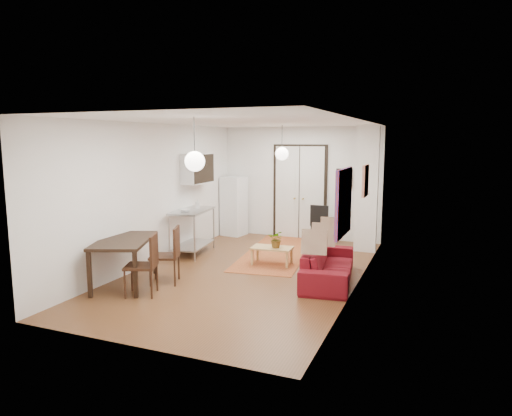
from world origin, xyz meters
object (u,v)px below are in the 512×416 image
at_px(coffee_table, 272,249).
at_px(kitchen_counter, 192,225).
at_px(sofa, 328,264).
at_px(black_side_chair, 322,220).
at_px(fridge, 234,206).
at_px(dining_table, 124,244).
at_px(dining_chair_near, 167,249).
at_px(dining_chair_far, 144,259).

xyz_separation_m(coffee_table, kitchen_counter, (-1.99, 0.20, 0.35)).
xyz_separation_m(sofa, black_side_chair, (-0.88, 3.09, 0.27)).
distance_m(kitchen_counter, fridge, 2.24).
distance_m(sofa, kitchen_counter, 3.45).
bearing_deg(dining_table, fridge, 90.12).
distance_m(fridge, dining_table, 4.66).
distance_m(dining_chair_near, dining_chair_far, 0.70).
bearing_deg(dining_chair_near, dining_chair_far, -21.56).
relative_size(sofa, kitchen_counter, 1.51).
bearing_deg(sofa, dining_table, 107.43).
distance_m(fridge, dining_chair_near, 4.25).
height_order(coffee_table, dining_table, dining_table).
bearing_deg(dining_table, black_side_chair, 62.49).
xyz_separation_m(dining_table, dining_chair_near, (0.60, 0.45, -0.14)).
xyz_separation_m(dining_table, black_side_chair, (2.43, 4.66, -0.16)).
xyz_separation_m(dining_chair_far, black_side_chair, (1.83, 4.91, -0.02)).
height_order(sofa, dining_chair_near, dining_chair_near).
height_order(fridge, dining_table, fridge).
bearing_deg(kitchen_counter, black_side_chair, 34.60).
height_order(kitchen_counter, fridge, fridge).
xyz_separation_m(fridge, black_side_chair, (2.44, 0.01, -0.21)).
relative_size(coffee_table, dining_table, 0.50).
bearing_deg(black_side_chair, dining_table, 63.05).
bearing_deg(dining_table, sofa, 25.43).
distance_m(coffee_table, dining_chair_near, 2.26).
relative_size(dining_chair_far, black_side_chair, 1.05).
relative_size(fridge, dining_table, 0.92).
xyz_separation_m(coffee_table, dining_chair_far, (-1.38, -2.47, 0.28)).
xyz_separation_m(fridge, dining_table, (0.01, -4.66, -0.05)).
height_order(sofa, fridge, fridge).
bearing_deg(kitchen_counter, dining_chair_far, -85.12).
xyz_separation_m(fridge, dining_chair_far, (0.61, -4.90, -0.19)).
bearing_deg(coffee_table, dining_table, -131.62).
xyz_separation_m(kitchen_counter, black_side_chair, (2.44, 2.24, -0.09)).
height_order(kitchen_counter, black_side_chair, kitchen_counter).
height_order(dining_table, dining_chair_near, dining_chair_near).
relative_size(kitchen_counter, black_side_chair, 1.42).
bearing_deg(dining_chair_far, sofa, 102.31).
height_order(kitchen_counter, dining_chair_far, dining_chair_far).
xyz_separation_m(coffee_table, black_side_chair, (0.45, 2.44, 0.26)).
bearing_deg(sofa, black_side_chair, 7.93).
bearing_deg(black_side_chair, coffee_table, 80.06).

